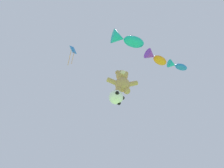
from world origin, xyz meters
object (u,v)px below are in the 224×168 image
soccer_ball_kite (116,97)px  fish_kite_teal (126,40)px  fish_kite_cobalt (177,66)px  diamond_kite (73,52)px  fish_kite_tangerine (155,58)px  teddy_bear_kite (122,82)px

soccer_ball_kite → fish_kite_teal: size_ratio=0.41×
fish_kite_cobalt → diamond_kite: 8.60m
fish_kite_tangerine → fish_kite_cobalt: fish_kite_cobalt is taller
fish_kite_teal → fish_kite_tangerine: 2.68m
teddy_bear_kite → diamond_kite: bearing=-178.6°
fish_kite_teal → diamond_kite: size_ratio=1.03×
fish_kite_tangerine → fish_kite_cobalt: (2.22, 0.95, 0.70)m
teddy_bear_kite → soccer_ball_kite: bearing=178.0°
soccer_ball_kite → fish_kite_tangerine: (2.93, -1.04, 3.70)m
teddy_bear_kite → fish_kite_cobalt: size_ratio=1.31×
teddy_bear_kite → diamond_kite: 4.83m
soccer_ball_kite → fish_kite_cobalt: bearing=-1.0°
teddy_bear_kite → fish_kite_cobalt: bearing=-0.9°
soccer_ball_kite → fish_kite_teal: fish_kite_teal is taller
soccer_ball_kite → teddy_bear_kite: bearing=-2.0°
teddy_bear_kite → fish_kite_tangerine: size_ratio=1.17×
soccer_ball_kite → fish_kite_cobalt: fish_kite_cobalt is taller
teddy_bear_kite → fish_kite_teal: bearing=-90.0°
fish_kite_teal → fish_kite_cobalt: fish_kite_cobalt is taller
teddy_bear_kite → diamond_kite: size_ratio=0.93×
soccer_ball_kite → diamond_kite: 5.63m
soccer_ball_kite → fish_kite_tangerine: fish_kite_tangerine is taller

